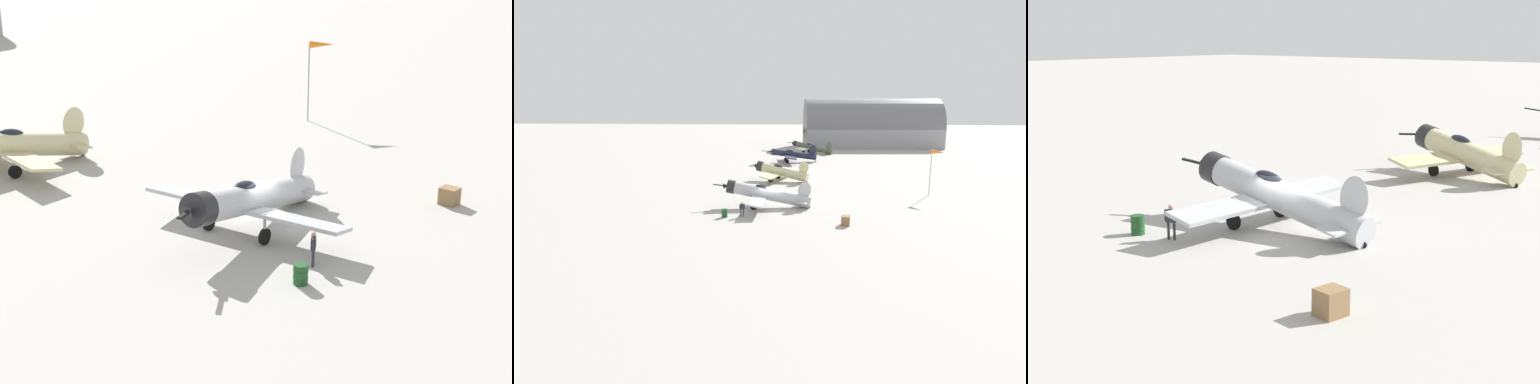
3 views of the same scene
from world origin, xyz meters
The scene contains 7 objects.
ground_plane centered at (0.00, 0.00, 0.00)m, with size 400.00×400.00×0.00m, color #A8A59E.
airplane_foreground centered at (-0.50, 0.01, 1.58)m, with size 11.65×11.04×3.28m.
airplane_mid_apron centered at (0.32, 17.48, 1.54)m, with size 9.53×10.32×3.43m.
ground_crew_mechanic centered at (-2.68, -4.63, 0.98)m, with size 0.58×0.38×1.61m.
equipment_crate centered at (8.16, -7.22, 0.47)m, with size 0.97×1.07×0.94m.
fuel_drum centered at (-4.55, -5.02, 0.45)m, with size 0.67×0.67×0.90m.
windsock_mast centered at (21.12, 7.40, 5.59)m, with size 1.56×1.84×6.13m.
Camera 1 is at (-29.80, -18.51, 14.15)m, focal length 52.87 mm.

